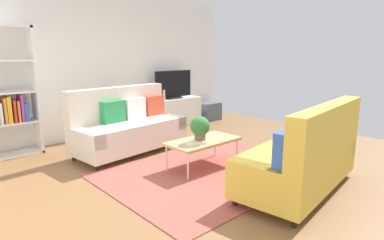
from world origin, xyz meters
TOP-DOWN VIEW (x-y plane):
  - ground_plane at (0.00, 0.00)m, footprint 7.68×7.68m
  - wall_far at (0.00, 2.80)m, footprint 6.40×0.12m
  - area_rug at (0.10, -0.23)m, footprint 2.90×2.20m
  - couch_beige at (-0.25, 1.40)m, footprint 1.98×1.05m
  - couch_green at (0.44, -1.45)m, footprint 1.99×1.08m
  - coffee_table at (0.15, -0.03)m, footprint 1.10×0.56m
  - tv_console at (1.60, 2.46)m, footprint 1.40×0.44m
  - tv at (1.60, 2.44)m, footprint 1.00×0.20m
  - storage_trunk at (2.70, 2.36)m, footprint 0.52×0.40m
  - potted_plant at (0.03, -0.09)m, footprint 0.28×0.28m
  - table_book_0 at (-0.08, -0.12)m, footprint 0.26×0.21m
  - vase_0 at (1.02, 2.51)m, footprint 0.11×0.11m
  - bottle_0 at (1.19, 2.42)m, footprint 0.06×0.06m
  - bottle_1 at (1.30, 2.42)m, footprint 0.06×0.06m

SIDE VIEW (x-z plane):
  - ground_plane at x=0.00m, z-range 0.00..0.00m
  - area_rug at x=0.10m, z-range 0.00..0.01m
  - storage_trunk at x=2.70m, z-range 0.00..0.44m
  - tv_console at x=1.60m, z-range 0.00..0.64m
  - coffee_table at x=0.15m, z-range 0.18..0.60m
  - table_book_0 at x=-0.08m, z-range 0.42..0.46m
  - couch_green at x=0.44m, z-range -0.11..0.99m
  - couch_beige at x=-0.25m, z-range -0.10..1.00m
  - potted_plant at x=0.03m, z-range 0.45..0.82m
  - vase_0 at x=1.02m, z-range 0.64..0.79m
  - bottle_0 at x=1.19m, z-range 0.64..0.81m
  - bottle_1 at x=1.30m, z-range 0.64..0.87m
  - tv at x=1.60m, z-range 0.63..1.27m
  - wall_far at x=0.00m, z-range 0.00..2.90m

